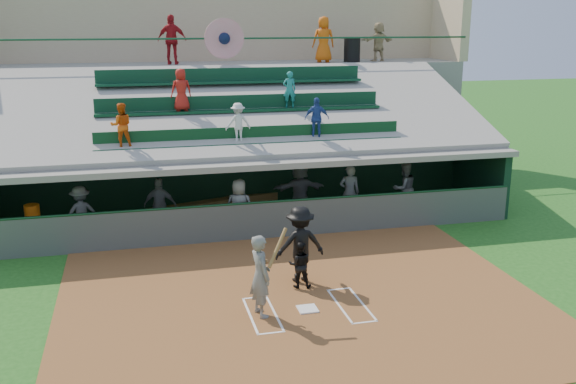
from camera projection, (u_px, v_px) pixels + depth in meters
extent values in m
plane|color=#1F5618|center=(307.00, 310.00, 14.31)|extent=(100.00, 100.00, 0.00)
cube|color=brown|center=(302.00, 301.00, 14.77)|extent=(11.00, 9.00, 0.02)
cube|color=white|center=(307.00, 309.00, 14.30)|extent=(0.43, 0.43, 0.03)
cube|color=white|center=(275.00, 313.00, 14.13)|extent=(0.05, 1.80, 0.01)
cube|color=silver|center=(339.00, 306.00, 14.47)|extent=(0.05, 1.80, 0.01)
cube|color=white|center=(250.00, 315.00, 14.00)|extent=(0.05, 1.80, 0.01)
cube|color=silver|center=(362.00, 303.00, 14.60)|extent=(0.05, 1.80, 0.01)
cube|color=white|center=(255.00, 298.00, 14.91)|extent=(0.60, 0.05, 0.01)
cube|color=white|center=(339.00, 289.00, 15.38)|extent=(0.60, 0.05, 0.01)
cube|color=white|center=(271.00, 333.00, 13.22)|extent=(0.60, 0.05, 0.01)
cube|color=silver|center=(365.00, 322.00, 13.69)|extent=(0.60, 0.05, 0.01)
cube|color=gray|center=(252.00, 221.00, 20.64)|extent=(16.00, 3.50, 0.04)
cube|color=gray|center=(221.00, 120.00, 26.38)|extent=(20.00, 3.00, 4.60)
cube|color=#4D524D|center=(263.00, 221.00, 18.86)|extent=(16.00, 0.06, 1.10)
cylinder|color=#123A1E|center=(262.00, 202.00, 18.71)|extent=(16.00, 0.08, 0.08)
cube|color=black|center=(242.00, 176.00, 22.00)|extent=(16.00, 0.25, 2.20)
cube|color=black|center=(479.00, 174.00, 22.18)|extent=(0.25, 3.50, 2.20)
cube|color=gray|center=(251.00, 154.00, 20.07)|extent=(16.40, 3.90, 0.18)
cube|color=gray|center=(234.00, 164.00, 23.63)|extent=(16.40, 3.50, 2.30)
cube|color=gray|center=(227.00, 126.00, 24.88)|extent=(16.40, 0.30, 4.60)
cube|color=gray|center=(240.00, 107.00, 21.48)|extent=(16.40, 6.51, 2.37)
cube|color=#0D3C24|center=(254.00, 143.00, 19.44)|extent=(9.40, 0.42, 0.08)
cube|color=#0C3519|center=(253.00, 134.00, 19.56)|extent=(9.40, 0.06, 0.45)
cube|color=#0C371E|center=(243.00, 110.00, 21.03)|extent=(9.40, 0.42, 0.08)
cube|color=#0B331E|center=(242.00, 102.00, 21.15)|extent=(9.40, 0.06, 0.45)
cube|color=#0C3922|center=(233.00, 82.00, 22.62)|extent=(9.40, 0.42, 0.08)
cube|color=#0C3620|center=(232.00, 74.00, 22.74)|extent=(9.40, 0.06, 0.45)
imported|color=#CD4D0C|center=(121.00, 125.00, 18.47)|extent=(0.65, 0.51, 1.29)
imported|color=silver|center=(238.00, 123.00, 19.26)|extent=(0.81, 0.53, 1.19)
imported|color=navy|center=(317.00, 118.00, 19.81)|extent=(0.81, 0.49, 1.28)
imported|color=#A71A13|center=(181.00, 90.00, 20.48)|extent=(0.71, 0.51, 1.35)
imported|color=#1B7A75|center=(289.00, 89.00, 21.32)|extent=(0.47, 0.33, 1.19)
cylinder|color=#164527|center=(224.00, 38.00, 24.12)|extent=(20.00, 0.07, 0.07)
cylinder|color=red|center=(224.00, 38.00, 24.10)|extent=(1.50, 0.06, 1.50)
sphere|color=#0D1737|center=(224.00, 38.00, 24.07)|extent=(0.44, 0.44, 0.44)
cube|color=tan|center=(214.00, 22.00, 26.78)|extent=(20.00, 0.40, 3.20)
cube|color=tan|center=(449.00, 22.00, 27.65)|extent=(0.40, 3.00, 3.20)
imported|color=#5D5F5A|center=(260.00, 276.00, 13.82)|extent=(0.57, 0.75, 1.84)
cylinder|color=olive|center=(278.00, 248.00, 13.58)|extent=(0.56, 0.54, 0.75)
sphere|color=olive|center=(266.00, 262.00, 13.77)|extent=(0.10, 0.10, 0.10)
imported|color=black|center=(300.00, 265.00, 15.37)|extent=(0.65, 0.56, 1.14)
imported|color=black|center=(300.00, 244.00, 15.65)|extent=(1.27, 0.78, 1.91)
cube|color=olive|center=(238.00, 203.00, 21.84)|extent=(13.65, 4.57, 0.42)
cube|color=white|center=(37.00, 231.00, 18.44)|extent=(0.84, 0.64, 0.70)
cylinder|color=orange|center=(32.00, 212.00, 18.34)|extent=(0.43, 0.43, 0.43)
imported|color=#51544F|center=(81.00, 213.00, 18.67)|extent=(1.16, 0.88, 1.60)
imported|color=#555853|center=(160.00, 205.00, 19.28)|extent=(1.06, 0.66, 1.68)
imported|color=#61635E|center=(239.00, 207.00, 19.06)|extent=(0.96, 0.79, 1.70)
imported|color=#525450|center=(300.00, 190.00, 20.70)|extent=(1.71, 0.58, 1.83)
imported|color=#5D605B|center=(349.00, 192.00, 20.56)|extent=(0.73, 0.57, 1.76)
imported|color=#60625D|center=(404.00, 188.00, 21.12)|extent=(0.96, 0.82, 1.74)
cylinder|color=black|center=(352.00, 49.00, 26.31)|extent=(0.67, 0.67, 1.00)
imported|color=#A21219|center=(172.00, 40.00, 24.64)|extent=(1.18, 0.71, 1.88)
imported|color=#D3560C|center=(324.00, 39.00, 25.92)|extent=(0.95, 0.68, 1.82)
imported|color=tan|center=(378.00, 42.00, 26.72)|extent=(1.55, 0.77, 1.60)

